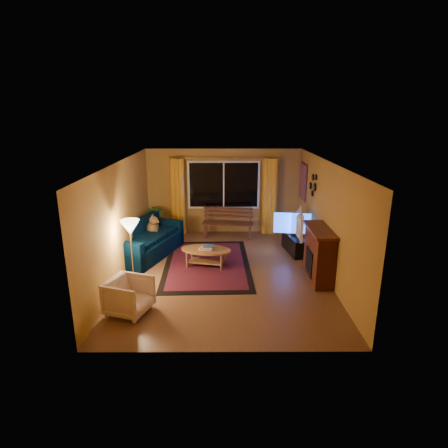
{
  "coord_description": "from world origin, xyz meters",
  "views": [
    {
      "loc": [
        -0.03,
        -7.9,
        3.51
      ],
      "look_at": [
        0.0,
        0.3,
        1.05
      ],
      "focal_mm": 30.0,
      "sensor_mm": 36.0,
      "label": 1
    }
  ],
  "objects_px": {
    "bench": "(228,230)",
    "sofa": "(148,239)",
    "coffee_table": "(206,258)",
    "floor_lamp": "(132,253)",
    "armchair": "(129,295)",
    "tv_console": "(295,244)"
  },
  "relations": [
    {
      "from": "bench",
      "to": "tv_console",
      "type": "height_order",
      "value": "tv_console"
    },
    {
      "from": "bench",
      "to": "tv_console",
      "type": "bearing_deg",
      "value": -27.24
    },
    {
      "from": "bench",
      "to": "sofa",
      "type": "height_order",
      "value": "sofa"
    },
    {
      "from": "armchair",
      "to": "tv_console",
      "type": "height_order",
      "value": "armchair"
    },
    {
      "from": "sofa",
      "to": "coffee_table",
      "type": "xyz_separation_m",
      "value": [
        1.49,
        -0.67,
        -0.22
      ]
    },
    {
      "from": "sofa",
      "to": "coffee_table",
      "type": "distance_m",
      "value": 1.65
    },
    {
      "from": "armchair",
      "to": "coffee_table",
      "type": "height_order",
      "value": "armchair"
    },
    {
      "from": "floor_lamp",
      "to": "coffee_table",
      "type": "height_order",
      "value": "floor_lamp"
    },
    {
      "from": "bench",
      "to": "coffee_table",
      "type": "xyz_separation_m",
      "value": [
        -0.54,
        -2.12,
        -0.0
      ]
    },
    {
      "from": "sofa",
      "to": "armchair",
      "type": "bearing_deg",
      "value": -65.73
    },
    {
      "from": "armchair",
      "to": "coffee_table",
      "type": "distance_m",
      "value": 2.51
    },
    {
      "from": "armchair",
      "to": "floor_lamp",
      "type": "relative_size",
      "value": 0.52
    },
    {
      "from": "sofa",
      "to": "tv_console",
      "type": "height_order",
      "value": "sofa"
    },
    {
      "from": "coffee_table",
      "to": "sofa",
      "type": "bearing_deg",
      "value": 155.95
    },
    {
      "from": "floor_lamp",
      "to": "bench",
      "type": "bearing_deg",
      "value": 56.39
    },
    {
      "from": "coffee_table",
      "to": "tv_console",
      "type": "bearing_deg",
      "value": 22.0
    },
    {
      "from": "bench",
      "to": "coffee_table",
      "type": "bearing_deg",
      "value": -96.62
    },
    {
      "from": "bench",
      "to": "tv_console",
      "type": "relative_size",
      "value": 1.33
    },
    {
      "from": "sofa",
      "to": "armchair",
      "type": "distance_m",
      "value": 2.81
    },
    {
      "from": "floor_lamp",
      "to": "tv_console",
      "type": "height_order",
      "value": "floor_lamp"
    },
    {
      "from": "floor_lamp",
      "to": "coffee_table",
      "type": "bearing_deg",
      "value": 32.24
    },
    {
      "from": "bench",
      "to": "floor_lamp",
      "type": "xyz_separation_m",
      "value": [
        -2.04,
        -3.06,
        0.48
      ]
    }
  ]
}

